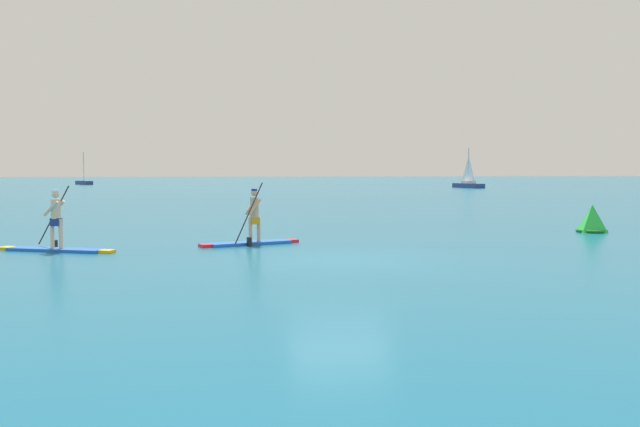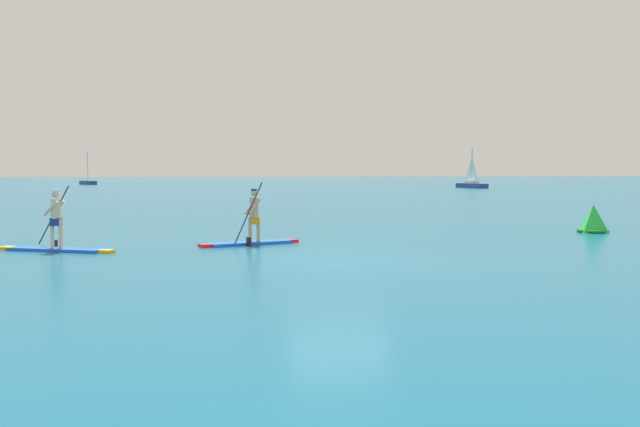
{
  "view_description": "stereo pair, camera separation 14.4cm",
  "coord_description": "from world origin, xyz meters",
  "views": [
    {
      "loc": [
        -2.58,
        -16.16,
        2.28
      ],
      "look_at": [
        0.19,
        5.62,
        0.83
      ],
      "focal_mm": 36.79,
      "sensor_mm": 36.0,
      "label": 1
    },
    {
      "loc": [
        -2.44,
        -16.18,
        2.28
      ],
      "look_at": [
        0.19,
        5.62,
        0.83
      ],
      "focal_mm": 36.79,
      "sensor_mm": 36.0,
      "label": 2
    }
  ],
  "objects": [
    {
      "name": "paddleboarder_near_left",
      "position": [
        -7.66,
        3.01,
        0.41
      ],
      "size": [
        3.48,
        1.62,
        1.9
      ],
      "rotation": [
        0.0,
        0.0,
        2.78
      ],
      "color": "blue",
      "rests_on": "ground"
    },
    {
      "name": "ground",
      "position": [
        0.0,
        0.0,
        0.0
      ],
      "size": [
        440.0,
        440.0,
        0.0
      ],
      "primitive_type": "plane",
      "color": "#145B7A"
    },
    {
      "name": "paddleboarder_mid_center",
      "position": [
        -2.15,
        3.97,
        0.38
      ],
      "size": [
        3.11,
        1.53,
        1.97
      ],
      "rotation": [
        0.0,
        0.0,
        3.51
      ],
      "color": "blue",
      "rests_on": "ground"
    },
    {
      "name": "sailboat_left_horizon",
      "position": [
        -26.69,
        92.14,
        0.76
      ],
      "size": [
        3.59,
        4.88,
        5.19
      ],
      "rotation": [
        0.0,
        0.0,
        2.11
      ],
      "color": "navy",
      "rests_on": "ground"
    },
    {
      "name": "sailboat_right_horizon",
      "position": [
        27.29,
        65.78,
        0.62
      ],
      "size": [
        2.64,
        5.62,
        5.17
      ],
      "rotation": [
        0.0,
        0.0,
        1.79
      ],
      "color": "navy",
      "rests_on": "ground"
    },
    {
      "name": "race_marker_buoy",
      "position": [
        10.42,
        6.46,
        0.44
      ],
      "size": [
        1.26,
        1.26,
        1.02
      ],
      "color": "green",
      "rests_on": "ground"
    }
  ]
}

